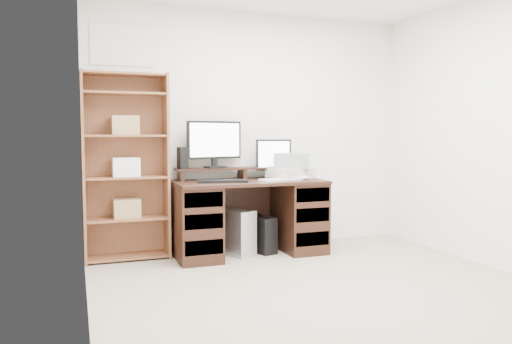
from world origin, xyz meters
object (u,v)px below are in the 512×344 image
monitor_small (274,157)px  bookshelf (126,165)px  tower_silver (234,231)px  tower_black (261,234)px  monitor_wide (214,142)px  desk (249,216)px  printer (291,173)px

monitor_small → bookshelf: bearing=-175.6°
tower_silver → tower_black: 0.28m
monitor_wide → tower_silver: size_ratio=1.31×
desk → monitor_wide: bearing=144.3°
monitor_small → tower_silver: bearing=-161.8°
monitor_wide → monitor_small: size_ratio=1.46×
monitor_wide → bookshelf: size_ratio=0.33×
printer → bookshelf: bookshelf is taller
tower_silver → bookshelf: size_ratio=0.25×
desk → printer: size_ratio=3.37×
printer → tower_silver: 0.85m
bookshelf → monitor_wide: bearing=0.1°
monitor_wide → printer: monitor_wide is taller
desk → monitor_small: monitor_small is taller
monitor_wide → monitor_small: 0.65m
printer → bookshelf: (-1.68, 0.15, 0.11)m
printer → bookshelf: 1.69m
desk → monitor_wide: size_ratio=2.51×
monitor_small → tower_black: 0.82m
monitor_wide → bookshelf: (-0.88, -0.00, -0.22)m
monitor_wide → printer: (0.79, -0.15, -0.33)m
monitor_wide → bookshelf: bearing=167.8°
monitor_wide → tower_silver: 0.94m
monitor_small → printer: monitor_small is taller
printer → desk: bearing=163.3°
monitor_wide → monitor_small: monitor_wide is taller
desk → monitor_small: size_ratio=3.66×
monitor_wide → tower_silver: monitor_wide is taller
tower_black → bookshelf: bearing=156.9°
monitor_small → desk: bearing=-149.4°
desk → bookshelf: size_ratio=0.83×
tower_silver → printer: bearing=-21.2°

